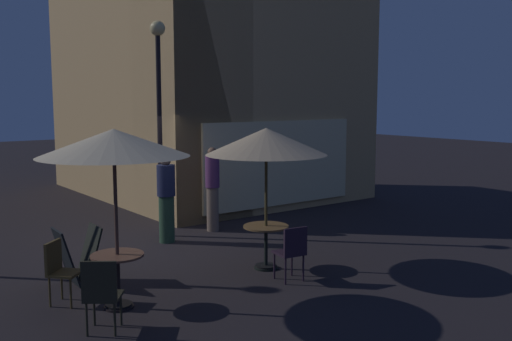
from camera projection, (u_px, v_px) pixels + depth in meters
The scene contains 13 objects.
ground_plane at pixel (155, 248), 11.03m from camera, with size 60.00×60.00×0.00m, color black.
cafe_building at pixel (191, 60), 15.53m from camera, with size 6.52×8.22×7.77m.
street_lamp_near_corner at pixel (159, 93), 11.62m from camera, with size 0.31×0.31×4.40m.
menu_sandwich_board at pixel (78, 255), 8.84m from camera, with size 0.66×0.58×0.88m.
cafe_table_0 at pixel (118, 269), 7.81m from camera, with size 0.72×0.72×0.76m.
cafe_table_1 at pixel (266, 237), 9.62m from camera, with size 0.76×0.76×0.74m.
patio_umbrella_0 at pixel (114, 144), 7.59m from camera, with size 2.02×2.02×2.46m.
patio_umbrella_1 at pixel (266, 142), 9.42m from camera, with size 2.02×2.02×2.38m.
cafe_chair_0 at pixel (59, 267), 7.97m from camera, with size 0.56×0.56×0.89m.
cafe_chair_1 at pixel (101, 290), 6.93m from camera, with size 0.59×0.59×0.94m.
cafe_chair_2 at pixel (292, 249), 8.93m from camera, with size 0.47×0.47×0.88m.
patron_standing_0 at pixel (166, 198), 11.34m from camera, with size 0.36×0.36×1.76m.
patron_standing_1 at pixel (212, 189), 12.31m from camera, with size 0.30×0.30×1.82m.
Camera 1 is at (-4.95, -9.75, 2.87)m, focal length 40.18 mm.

